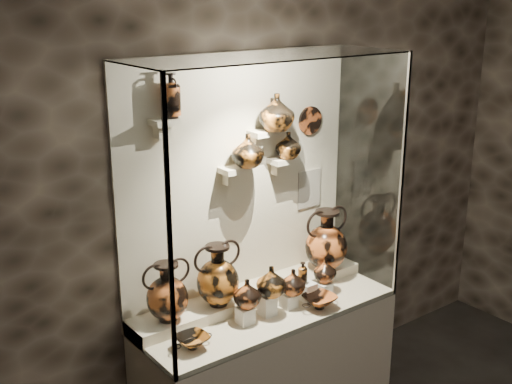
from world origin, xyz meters
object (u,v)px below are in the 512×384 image
kylix_left (192,340)px  ovoid_vase_a (248,150)px  amphora_left (167,292)px  kylix_right (319,300)px  jug_e (325,270)px  amphora_mid (218,275)px  amphora_right (326,240)px  lekythos_tall (171,93)px  ovoid_vase_b (276,112)px  jug_c (293,282)px  jug_b (271,281)px  ovoid_vase_c (288,145)px  jug_a (247,293)px  lekythos_small (302,272)px

kylix_left → ovoid_vase_a: 1.16m
amphora_left → ovoid_vase_a: size_ratio=1.75×
kylix_left → kylix_right: size_ratio=0.90×
amphora_left → jug_e: bearing=-4.9°
kylix_right → amphora_mid: bearing=174.9°
amphora_mid → amphora_right: bearing=-4.1°
kylix_left → lekythos_tall: bearing=87.6°
ovoid_vase_b → jug_c: bearing=-78.1°
ovoid_vase_a → ovoid_vase_b: ovoid_vase_b is taller
jug_b → lekythos_tall: (-0.47, 0.30, 1.15)m
jug_c → ovoid_vase_c: size_ratio=0.97×
kylix_right → jug_e: bearing=63.6°
amphora_right → jug_e: amphora_right is taller
jug_a → lekythos_small: bearing=-3.9°
ovoid_vase_a → ovoid_vase_c: 0.33m
lekythos_tall → ovoid_vase_c: bearing=-1.1°
amphora_right → jug_a: size_ratio=2.48×
kylix_left → ovoid_vase_c: ovoid_vase_c is taller
jug_a → jug_b: size_ratio=0.91×
kylix_right → ovoid_vase_b: (-0.07, 0.36, 1.15)m
jug_e → ovoid_vase_a: 0.98m
ovoid_vase_b → ovoid_vase_c: bearing=37.3°
ovoid_vase_a → jug_e: bearing=-39.0°
amphora_left → lekythos_tall: size_ratio=1.28×
lekythos_small → kylix_left: bearing=-164.1°
lekythos_tall → jug_b: bearing=-31.6°
jug_e → kylix_left: bearing=-175.7°
jug_e → ovoid_vase_a: size_ratio=0.77×
kylix_right → ovoid_vase_a: bearing=151.6°
amphora_mid → lekythos_tall: 1.14m
jug_c → amphora_right: bearing=29.7°
amphora_left → jug_b: bearing=-14.8°
amphora_left → jug_e: size_ratio=2.28×
amphora_left → jug_c: 0.80m
amphora_mid → kylix_left: 0.47m
jug_e → kylix_left: (-1.07, -0.07, -0.11)m
jug_a → ovoid_vase_b: bearing=24.5°
amphora_mid → ovoid_vase_b: bearing=2.5°
jug_c → ovoid_vase_a: size_ratio=0.81×
lekythos_tall → ovoid_vase_b: (0.70, -0.05, -0.18)m
kylix_right → amphora_right: bearing=66.6°
jug_b → jug_c: bearing=-24.7°
amphora_mid → ovoid_vase_b: 1.06m
amphora_right → ovoid_vase_b: bearing=167.8°
amphora_right → jug_e: 0.25m
amphora_mid → jug_a: amphora_mid is taller
kylix_right → ovoid_vase_a: (-0.28, 0.37, 0.94)m
amphora_mid → jug_e: amphora_mid is taller
kylix_right → lekythos_tall: bearing=176.1°
amphora_right → ovoid_vase_c: ovoid_vase_c is taller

